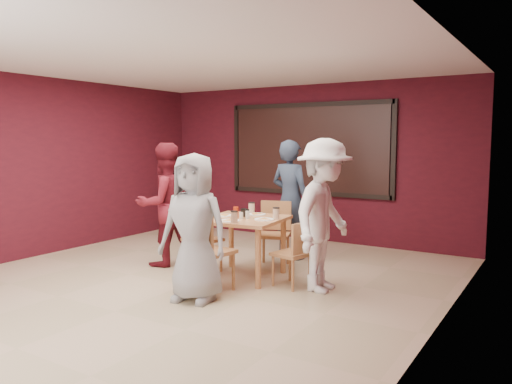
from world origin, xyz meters
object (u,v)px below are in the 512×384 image
Objects in this scene: chair_left at (199,234)px; diner_left at (164,204)px; diner_back at (290,199)px; diner_front at (194,227)px; dining_table at (244,225)px; chair_right at (296,250)px; chair_back at (275,230)px; diner_right at (324,215)px; chair_front at (206,247)px.

diner_left is (-0.63, -0.01, 0.38)m from chair_left.
diner_left is at bearing 53.84° from diner_back.
diner_left is at bearing 132.44° from diner_front.
dining_table is 1.35m from diner_left.
chair_right is 2.18m from diner_left.
chair_right is at bearing 129.52° from diner_back.
diner_back is (-0.06, 2.39, 0.07)m from diner_front.
dining_table is 1.21× the size of chair_back.
diner_right reaches higher than diner_back.
diner_left reaches higher than diner_front.
chair_back is 1.88m from diner_front.
chair_back is 0.50× the size of diner_right.
dining_table is 1.30m from diner_back.
chair_right is (0.80, 0.76, -0.08)m from chair_front.
chair_right is 1.63m from diner_back.
diner_right reaches higher than dining_table.
diner_right is (1.15, 0.01, 0.22)m from dining_table.
chair_front is at bearing 81.26° from diner_left.
diner_left is at bearing -149.11° from chair_back.
diner_left is at bearing -179.92° from chair_right.
chair_left is 1.10× the size of chair_right.
chair_left is at bearing 90.61° from diner_right.
diner_right reaches higher than chair_right.
diner_right is (1.11, -0.75, 0.39)m from chair_back.
diner_right is (1.85, 0.06, 0.41)m from chair_left.
chair_back is at bearing 133.45° from chair_right.
diner_back is (-0.03, 0.53, 0.38)m from chair_back.
chair_back is 1.13m from chair_right.
dining_table is 1.36× the size of chair_right.
diner_front reaches higher than chair_front.
chair_left is at bearing -132.21° from chair_back.
diner_left reaches higher than chair_left.
diner_back reaches higher than chair_front.
diner_back reaches higher than diner_front.
diner_left is (-1.33, -0.06, 0.19)m from dining_table.
diner_front is (0.03, -1.86, 0.31)m from chair_back.
chair_right is (0.81, -0.06, -0.23)m from dining_table.
diner_front is (0.77, -1.04, 0.33)m from chair_left.
chair_front is at bearing 98.68° from diner_back.
diner_right is at bearing 34.67° from diner_front.
chair_back is at bearing 87.19° from dining_table.
diner_front is 0.92× the size of diner_back.
dining_table is 1.24× the size of chair_left.
diner_right is at bearing 112.28° from diner_left.
chair_left is 1.34m from diner_front.
dining_table is 1.15× the size of chair_front.
diner_front is at bearing -53.76° from chair_left.
diner_front reaches higher than chair_back.
diner_front reaches higher than chair_left.
chair_back is at bearing 79.93° from diner_front.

